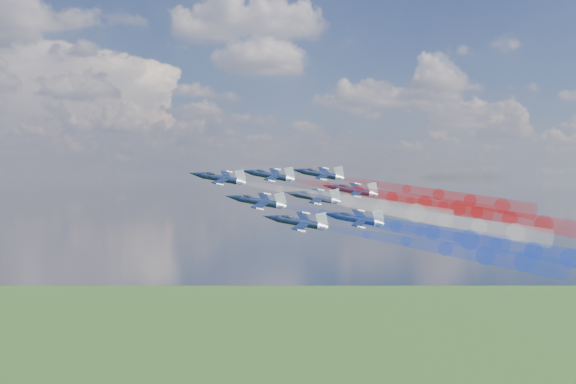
{
  "coord_description": "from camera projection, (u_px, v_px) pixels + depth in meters",
  "views": [
    {
      "loc": [
        -18.72,
        -163.43,
        168.71
      ],
      "look_at": [
        11.1,
        -23.71,
        165.53
      ],
      "focal_mm": 39.98,
      "sensor_mm": 36.0,
      "label": 1
    }
  ],
  "objects": [
    {
      "name": "jet_lead",
      "position": [
        220.0,
        178.0,
        144.93
      ],
      "size": [
        16.47,
        14.63,
        8.71
      ],
      "primitive_type": null,
      "rotation": [
        0.18,
        -0.28,
        1.25
      ],
      "color": "black"
    },
    {
      "name": "trail_lead",
      "position": [
        348.0,
        201.0,
        143.16
      ],
      "size": [
        45.94,
        18.01,
        13.49
      ],
      "primitive_type": null,
      "rotation": [
        0.18,
        -0.28,
        1.25
      ],
      "color": "white"
    },
    {
      "name": "jet_inner_left",
      "position": [
        258.0,
        202.0,
        135.57
      ],
      "size": [
        16.47,
        14.63,
        8.71
      ],
      "primitive_type": null,
      "rotation": [
        0.18,
        -0.28,
        1.25
      ],
      "color": "black"
    },
    {
      "name": "trail_inner_left",
      "position": [
        396.0,
        226.0,
        133.8
      ],
      "size": [
        45.94,
        18.01,
        13.49
      ],
      "primitive_type": null,
      "rotation": [
        0.18,
        -0.28,
        1.25
      ],
      "color": "blue"
    },
    {
      "name": "jet_inner_right",
      "position": [
        270.0,
        175.0,
        152.41
      ],
      "size": [
        16.47,
        14.63,
        8.71
      ],
      "primitive_type": null,
      "rotation": [
        0.18,
        -0.28,
        1.25
      ],
      "color": "black"
    },
    {
      "name": "trail_inner_right",
      "position": [
        392.0,
        197.0,
        150.64
      ],
      "size": [
        45.94,
        18.01,
        13.49
      ],
      "primitive_type": null,
      "rotation": [
        0.18,
        -0.28,
        1.25
      ],
      "color": "red"
    },
    {
      "name": "jet_outer_left",
      "position": [
        298.0,
        222.0,
        126.77
      ],
      "size": [
        16.47,
        14.63,
        8.71
      ],
      "primitive_type": null,
      "rotation": [
        0.18,
        -0.28,
        1.25
      ],
      "color": "black"
    },
    {
      "name": "trail_outer_left",
      "position": [
        446.0,
        249.0,
        125.0
      ],
      "size": [
        45.94,
        18.01,
        13.49
      ],
      "primitive_type": null,
      "rotation": [
        0.18,
        -0.28,
        1.25
      ],
      "color": "blue"
    },
    {
      "name": "jet_center_third",
      "position": [
        314.0,
        197.0,
        143.56
      ],
      "size": [
        16.47,
        14.63,
        8.71
      ],
      "primitive_type": null,
      "rotation": [
        0.18,
        -0.28,
        1.25
      ],
      "color": "black"
    },
    {
      "name": "trail_center_third",
      "position": [
        445.0,
        220.0,
        141.79
      ],
      "size": [
        45.94,
        18.01,
        13.49
      ],
      "primitive_type": null,
      "rotation": [
        0.18,
        -0.28,
        1.25
      ],
      "color": "white"
    },
    {
      "name": "jet_outer_right",
      "position": [
        320.0,
        174.0,
        157.78
      ],
      "size": [
        16.47,
        14.63,
        8.71
      ],
      "primitive_type": null,
      "rotation": [
        0.18,
        -0.28,
        1.25
      ],
      "color": "black"
    },
    {
      "name": "trail_outer_right",
      "position": [
        438.0,
        195.0,
        156.02
      ],
      "size": [
        45.94,
        18.01,
        13.49
      ],
      "primitive_type": null,
      "rotation": [
        0.18,
        -0.28,
        1.25
      ],
      "color": "red"
    },
    {
      "name": "jet_rear_left",
      "position": [
        356.0,
        219.0,
        134.36
      ],
      "size": [
        16.47,
        14.63,
        8.71
      ],
      "primitive_type": null,
      "rotation": [
        0.18,
        -0.28,
        1.25
      ],
      "color": "black"
    },
    {
      "name": "trail_rear_left",
      "position": [
        495.0,
        244.0,
        132.6
      ],
      "size": [
        45.94,
        18.01,
        13.49
      ],
      "primitive_type": null,
      "rotation": [
        0.18,
        -0.28,
        1.25
      ],
      "color": "blue"
    },
    {
      "name": "jet_rear_right",
      "position": [
        353.0,
        191.0,
        151.23
      ],
      "size": [
        16.47,
        14.63,
        8.71
      ],
      "primitive_type": null,
      "rotation": [
        0.18,
        -0.28,
        1.25
      ],
      "color": "black"
    },
    {
      "name": "trail_rear_right",
      "position": [
        477.0,
        212.0,
        149.47
      ],
      "size": [
        45.94,
        18.01,
        13.49
      ],
      "primitive_type": null,
      "rotation": [
        0.18,
        -0.28,
        1.25
      ],
      "color": "red"
    }
  ]
}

